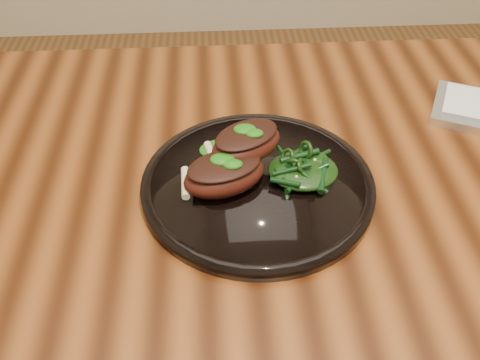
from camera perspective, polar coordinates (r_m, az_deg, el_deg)
name	(u,v)px	position (r m, az deg, el deg)	size (l,w,h in m)	color
desk	(355,216)	(0.83, 12.19, -3.78)	(1.60, 0.80, 0.75)	black
plate	(258,185)	(0.73, 1.89, -0.50)	(0.32, 0.32, 0.02)	black
lamb_chop_front	(224,173)	(0.70, -1.74, 0.72)	(0.13, 0.11, 0.05)	#3C130B
lamb_chop_back	(246,142)	(0.72, 0.63, 4.04)	(0.12, 0.11, 0.05)	#3C130B
herb_smear	(226,149)	(0.77, -1.46, 3.31)	(0.08, 0.05, 0.00)	#0D4D08
greens_heap	(303,167)	(0.72, 6.79, 1.41)	(0.10, 0.09, 0.04)	black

